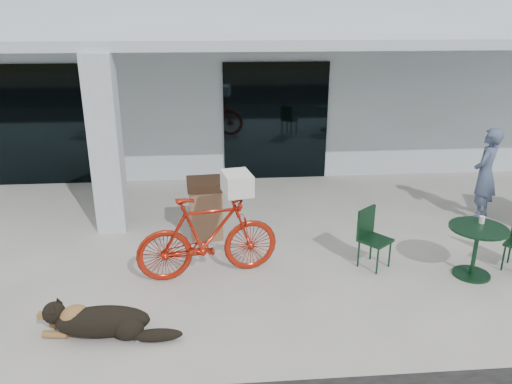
{
  "coord_description": "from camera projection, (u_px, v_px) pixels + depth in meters",
  "views": [
    {
      "loc": [
        0.4,
        -6.3,
        3.75
      ],
      "look_at": [
        1.03,
        1.25,
        1.0
      ],
      "focal_mm": 35.0,
      "sensor_mm": 36.0,
      "label": 1
    }
  ],
  "objects": [
    {
      "name": "column",
      "position": [
        106.0,
        145.0,
        8.66
      ],
      "size": [
        0.5,
        0.5,
        3.12
      ],
      "primitive_type": "cube",
      "color": "silver",
      "rests_on": "ground"
    },
    {
      "name": "bicycle",
      "position": [
        208.0,
        236.0,
        7.33
      ],
      "size": [
        2.18,
        0.98,
        1.27
      ],
      "primitive_type": "imported",
      "rotation": [
        0.0,
        0.0,
        1.76
      ],
      "color": "#A81E0D",
      "rests_on": "ground"
    },
    {
      "name": "overhang",
      "position": [
        191.0,
        42.0,
        9.43
      ],
      "size": [
        22.0,
        2.8,
        0.18
      ],
      "primitive_type": "cube",
      "color": "silver",
      "rests_on": "column"
    },
    {
      "name": "person",
      "position": [
        485.0,
        174.0,
        9.34
      ],
      "size": [
        0.76,
        0.74,
        1.76
      ],
      "primitive_type": "imported",
      "rotation": [
        0.0,
        0.0,
        3.89
      ],
      "color": "#445273",
      "rests_on": "ground"
    },
    {
      "name": "building",
      "position": [
        199.0,
        67.0,
        14.35
      ],
      "size": [
        22.0,
        7.0,
        4.5
      ],
      "primitive_type": "cube",
      "color": "silver",
      "rests_on": "ground"
    },
    {
      "name": "cafe_chair_far_a",
      "position": [
        375.0,
        239.0,
        7.63
      ],
      "size": [
        0.62,
        0.62,
        0.93
      ],
      "primitive_type": null,
      "rotation": [
        0.0,
        0.0,
        0.69
      ],
      "color": "#12351E",
      "rests_on": "ground"
    },
    {
      "name": "cup_on_table",
      "position": [
        482.0,
        220.0,
        7.38
      ],
      "size": [
        0.1,
        0.1,
        0.11
      ],
      "primitive_type": "cylinder",
      "rotation": [
        0.0,
        0.0,
        0.32
      ],
      "color": "white",
      "rests_on": "cafe_table_far"
    },
    {
      "name": "laundry_basket",
      "position": [
        237.0,
        183.0,
        7.18
      ],
      "size": [
        0.48,
        0.58,
        0.31
      ],
      "primitive_type": "cube",
      "rotation": [
        0.0,
        0.0,
        1.76
      ],
      "color": "white",
      "rests_on": "bicycle"
    },
    {
      "name": "cafe_table_far",
      "position": [
        475.0,
        252.0,
        7.4
      ],
      "size": [
        1.06,
        1.06,
        0.79
      ],
      "primitive_type": null,
      "rotation": [
        0.0,
        0.0,
        0.32
      ],
      "color": "#12351E",
      "rests_on": "ground"
    },
    {
      "name": "cup_near_dog",
      "position": [
        138.0,
        337.0,
        6.03
      ],
      "size": [
        0.08,
        0.08,
        0.09
      ],
      "primitive_type": "cylinder",
      "rotation": [
        0.0,
        0.0,
        0.01
      ],
      "color": "white",
      "rests_on": "ground"
    },
    {
      "name": "storefront_glass_left",
      "position": [
        53.0,
        126.0,
        11.11
      ],
      "size": [
        2.8,
        0.06,
        2.7
      ],
      "primitive_type": "cube",
      "color": "black",
      "rests_on": "ground"
    },
    {
      "name": "storefront_glass_right",
      "position": [
        276.0,
        122.0,
        11.5
      ],
      "size": [
        2.4,
        0.06,
        2.7
      ],
      "primitive_type": "cube",
      "color": "black",
      "rests_on": "ground"
    },
    {
      "name": "ground",
      "position": [
        192.0,
        289.0,
        7.15
      ],
      "size": [
        80.0,
        80.0,
        0.0
      ],
      "primitive_type": "plane",
      "color": "#B1AFA7",
      "rests_on": "ground"
    },
    {
      "name": "trash_receptacle",
      "position": [
        206.0,
        208.0,
        8.68
      ],
      "size": [
        0.66,
        0.66,
        1.04
      ],
      "primitive_type": null,
      "rotation": [
        0.0,
        0.0,
        0.08
      ],
      "color": "brown",
      "rests_on": "ground"
    },
    {
      "name": "dog",
      "position": [
        103.0,
        320.0,
        6.06
      ],
      "size": [
        1.37,
        0.61,
        0.44
      ],
      "primitive_type": null,
      "rotation": [
        0.0,
        0.0,
        -0.13
      ],
      "color": "black",
      "rests_on": "ground"
    }
  ]
}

